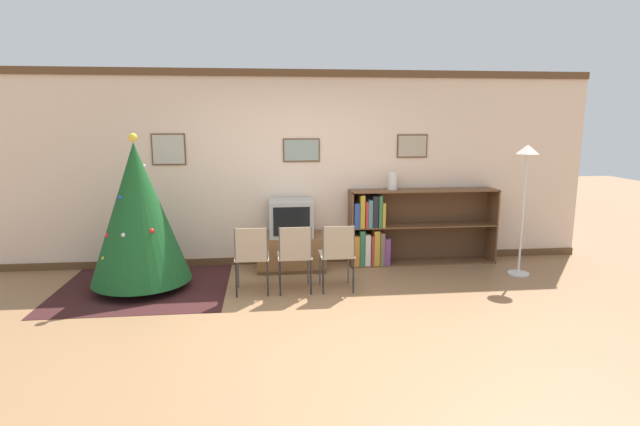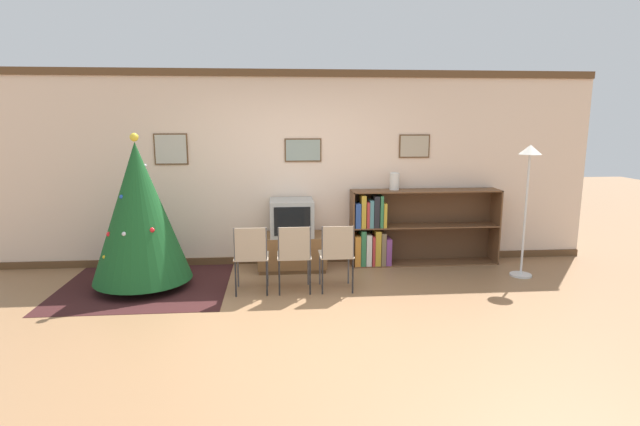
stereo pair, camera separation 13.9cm
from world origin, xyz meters
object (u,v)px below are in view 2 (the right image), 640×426
at_px(vase, 394,181).
at_px(standing_lamp, 528,176).
at_px(tv_console, 292,252).
at_px(folding_chair_left, 251,255).
at_px(television, 292,217).
at_px(folding_chair_right, 337,253).
at_px(christmas_tree, 139,212).
at_px(folding_chair_center, 294,254).
at_px(bookshelf, 396,231).

xyz_separation_m(vase, standing_lamp, (1.56, -0.74, 0.13)).
height_order(tv_console, folding_chair_left, folding_chair_left).
bearing_deg(television, folding_chair_right, -62.24).
bearing_deg(standing_lamp, christmas_tree, -179.53).
distance_m(folding_chair_center, standing_lamp, 3.14).
xyz_separation_m(tv_console, standing_lamp, (3.00, -0.58, 1.08)).
xyz_separation_m(folding_chair_left, bookshelf, (1.98, 1.08, 0.01)).
bearing_deg(christmas_tree, tv_console, 18.61).
distance_m(christmas_tree, television, 1.95).
xyz_separation_m(folding_chair_center, vase, (1.45, 1.12, 0.71)).
relative_size(bookshelf, vase, 8.60).
relative_size(christmas_tree, standing_lamp, 1.09).
height_order(television, vase, vase).
height_order(bookshelf, vase, vase).
bearing_deg(standing_lamp, folding_chair_left, -173.77).
xyz_separation_m(tv_console, bookshelf, (1.47, 0.11, 0.24)).
bearing_deg(tv_console, bookshelf, 4.35).
height_order(christmas_tree, folding_chair_center, christmas_tree).
distance_m(bookshelf, standing_lamp, 1.88).
bearing_deg(standing_lamp, television, 169.11).
bearing_deg(christmas_tree, bookshelf, 12.45).
relative_size(folding_chair_left, vase, 3.36).
bearing_deg(folding_chair_center, tv_console, 90.00).
distance_m(tv_console, folding_chair_center, 0.99).
height_order(christmas_tree, bookshelf, christmas_tree).
relative_size(tv_console, standing_lamp, 0.54).
distance_m(christmas_tree, bookshelf, 3.42).
bearing_deg(folding_chair_left, vase, 29.93).
bearing_deg(folding_chair_right, standing_lamp, 8.72).
relative_size(tv_console, television, 1.59).
distance_m(christmas_tree, folding_chair_left, 1.46).
distance_m(folding_chair_left, bookshelf, 2.25).
relative_size(tv_console, folding_chair_center, 1.13).
bearing_deg(television, folding_chair_center, -90.00).
xyz_separation_m(christmas_tree, television, (1.84, 0.62, -0.22)).
relative_size(folding_chair_center, folding_chair_right, 1.00).
bearing_deg(folding_chair_center, standing_lamp, 7.27).
distance_m(folding_chair_center, vase, 1.97).
relative_size(christmas_tree, television, 3.22).
height_order(bookshelf, standing_lamp, standing_lamp).
bearing_deg(folding_chair_left, folding_chair_right, 0.00).
bearing_deg(folding_chair_center, bookshelf, 36.13).
xyz_separation_m(christmas_tree, standing_lamp, (4.84, 0.04, 0.38)).
bearing_deg(bookshelf, folding_chair_center, -143.87).
height_order(folding_chair_left, standing_lamp, standing_lamp).
xyz_separation_m(folding_chair_left, folding_chair_center, (0.51, 0.00, 0.00)).
height_order(tv_console, bookshelf, bookshelf).
relative_size(tv_console, bookshelf, 0.44).
height_order(vase, standing_lamp, standing_lamp).
xyz_separation_m(bookshelf, standing_lamp, (1.53, -0.69, 0.84)).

